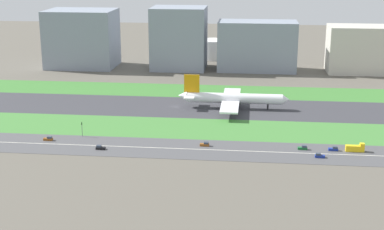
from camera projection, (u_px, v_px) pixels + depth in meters
The scene contains 22 objects.
ground_plane at pixel (175, 107), 336.29m from camera, with size 800.00×800.00×0.00m, color #5B564C.
runway at pixel (175, 107), 336.28m from camera, with size 280.00×46.00×0.10m, color #38383D.
grass_median_north at pixel (184, 91), 375.42m from camera, with size 280.00×36.00×0.10m, color #3D7A33.
grass_median_south at pixel (165, 127), 297.14m from camera, with size 280.00×36.00×0.10m, color #427F38.
highway at pixel (154, 148), 266.59m from camera, with size 280.00×28.00×0.10m, color #4C4C4F.
highway_centerline at pixel (154, 148), 266.57m from camera, with size 266.00×0.50×0.01m, color silver.
airliner at pixel (231, 98), 331.12m from camera, with size 65.00×56.00×19.70m.
truck_0 at pixel (355, 148), 261.25m from camera, with size 8.40×2.50×4.00m.
car_3 at pixel (319, 156), 253.71m from camera, with size 4.40×1.80×2.00m.
car_2 at pixel (48, 139), 276.62m from camera, with size 4.40×1.80×2.00m.
car_0 at pixel (100, 148), 264.12m from camera, with size 4.40×1.80×2.00m.
car_1 at pixel (334, 149), 262.48m from camera, with size 4.40×1.80×2.00m.
car_4 at pixel (303, 148), 263.93m from camera, with size 4.40×1.80×2.00m.
car_5 at pixel (205, 144), 268.68m from camera, with size 4.40×1.80×2.00m.
traffic_light at pixel (82, 128), 281.81m from camera, with size 0.36×0.50×7.20m.
terminal_building at pixel (82, 38), 448.18m from camera, with size 53.02×39.38×44.85m, color gray.
hangar_building at pixel (179, 38), 439.75m from camera, with size 41.54×34.52×47.74m, color gray.
office_tower at pixel (257, 46), 434.90m from camera, with size 59.72×28.96×37.71m, color gray.
cargo_warehouse at pixel (357, 49), 427.45m from camera, with size 44.27×30.00×35.22m, color beige.
fuel_tank_west at pixel (182, 50), 487.78m from camera, with size 19.69×19.69×13.73m, color silver.
fuel_tank_centre at pixel (213, 49), 484.67m from camera, with size 25.12×25.12×16.15m, color silver.
fuel_tank_east at pixel (254, 52), 481.51m from camera, with size 19.11×19.11×12.85m, color silver.
Camera 1 is at (44.82, -321.30, 89.27)m, focal length 53.06 mm.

